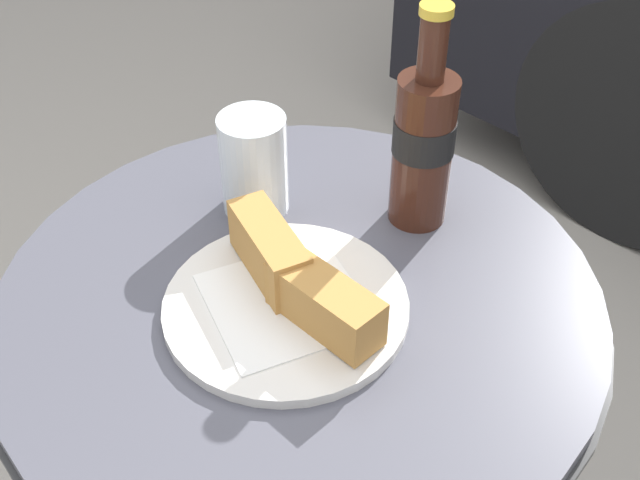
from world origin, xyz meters
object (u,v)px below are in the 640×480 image
object	(u,v)px
bistro_table	(301,400)
lunch_plate_near	(290,293)
drinking_glass	(254,168)
cola_bottle_left	(423,142)

from	to	relation	value
bistro_table	lunch_plate_near	distance (m)	0.21
drinking_glass	lunch_plate_near	world-z (taller)	drinking_glass
lunch_plate_near	bistro_table	bearing A→B (deg)	119.16
cola_bottle_left	drinking_glass	xyz separation A→B (m)	(-0.15, -0.12, -0.05)
bistro_table	cola_bottle_left	size ratio (longest dim) A/B	2.94
cola_bottle_left	lunch_plate_near	xyz separation A→B (m)	(0.01, -0.21, -0.08)
cola_bottle_left	lunch_plate_near	size ratio (longest dim) A/B	1.04
bistro_table	drinking_glass	xyz separation A→B (m)	(-0.14, 0.06, 0.24)
bistro_table	drinking_glass	size ratio (longest dim) A/B	6.34
drinking_glass	lunch_plate_near	distance (m)	0.18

